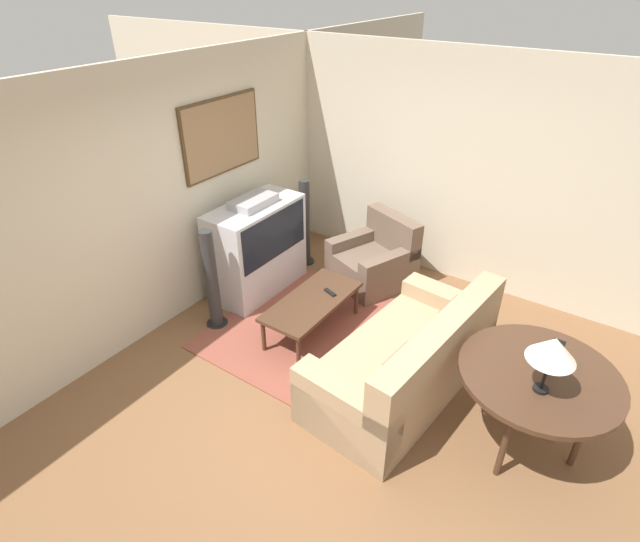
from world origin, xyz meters
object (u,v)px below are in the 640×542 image
at_px(tv, 257,247).
at_px(speaker_tower_left, 212,282).
at_px(coffee_table, 312,303).
at_px(console_table, 539,380).
at_px(speaker_tower_right, 305,225).
at_px(couch, 407,362).
at_px(armchair, 374,262).
at_px(mantel_clock, 555,353).
at_px(table_lamp, 553,350).

distance_m(tv, speaker_tower_left, 0.83).
relative_size(tv, coffee_table, 1.01).
xyz_separation_m(console_table, speaker_tower_right, (1.36, 3.21, -0.14)).
height_order(tv, couch, tv).
distance_m(tv, couch, 2.30).
bearing_deg(armchair, speaker_tower_right, -153.51).
relative_size(speaker_tower_left, speaker_tower_right, 1.00).
bearing_deg(tv, couch, -103.65).
height_order(couch, coffee_table, couch).
bearing_deg(speaker_tower_left, couch, -82.40).
relative_size(armchair, speaker_tower_right, 0.93).
relative_size(couch, console_table, 1.67).
bearing_deg(speaker_tower_left, mantel_clock, -81.68).
bearing_deg(table_lamp, console_table, 12.30).
xyz_separation_m(tv, coffee_table, (-0.34, -1.03, -0.19)).
xyz_separation_m(tv, speaker_tower_right, (0.82, -0.09, -0.02)).
bearing_deg(console_table, tv, 80.73).
relative_size(console_table, table_lamp, 2.53).
bearing_deg(console_table, speaker_tower_right, 66.99).
relative_size(tv, armchair, 1.12).
bearing_deg(speaker_tower_left, armchair, -29.32).
distance_m(tv, mantel_clock, 3.37).
bearing_deg(speaker_tower_right, coffee_table, -141.00).
distance_m(tv, armchair, 1.44).
bearing_deg(armchair, console_table, -12.16).
bearing_deg(tv, mantel_clock, -95.98).
height_order(armchair, speaker_tower_right, speaker_tower_right).
relative_size(tv, speaker_tower_right, 1.04).
distance_m(table_lamp, speaker_tower_right, 3.64).
relative_size(armchair, table_lamp, 2.23).
height_order(table_lamp, mantel_clock, table_lamp).
relative_size(coffee_table, speaker_tower_right, 1.02).
distance_m(couch, table_lamp, 1.39).
relative_size(coffee_table, table_lamp, 2.45).
bearing_deg(table_lamp, tv, 77.83).
bearing_deg(couch, table_lamp, 86.31).
height_order(console_table, speaker_tower_right, speaker_tower_right).
xyz_separation_m(console_table, table_lamp, (-0.18, -0.04, 0.44)).
xyz_separation_m(couch, table_lamp, (-0.18, -1.11, 0.81)).
bearing_deg(coffee_table, armchair, -1.83).
height_order(coffee_table, console_table, console_table).
bearing_deg(coffee_table, speaker_tower_right, 39.00).
distance_m(couch, speaker_tower_left, 2.17).
bearing_deg(coffee_table, console_table, -95.11).
distance_m(tv, speaker_tower_right, 0.83).
xyz_separation_m(couch, coffee_table, (0.20, 1.20, 0.06)).
height_order(tv, mantel_clock, tv).
distance_m(tv, coffee_table, 1.10).
bearing_deg(coffee_table, table_lamp, -99.45).
bearing_deg(mantel_clock, speaker_tower_right, 70.14).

